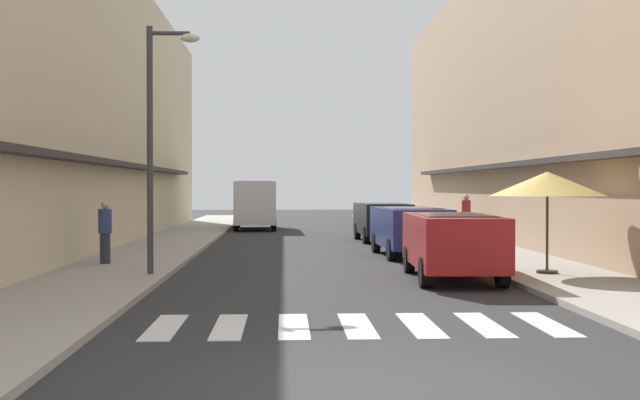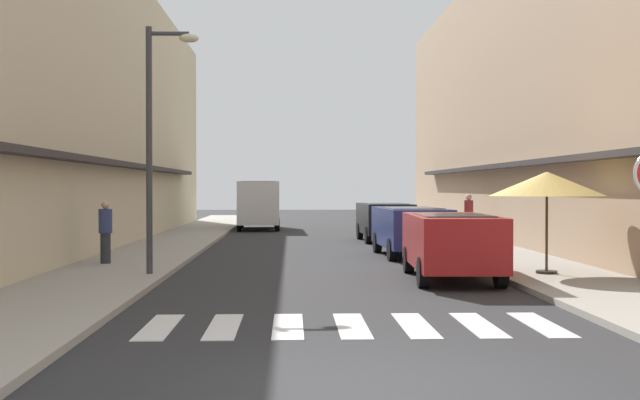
# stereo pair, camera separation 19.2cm
# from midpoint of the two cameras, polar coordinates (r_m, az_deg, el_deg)

# --- Properties ---
(ground_plane) EXTENTS (96.30, 96.30, 0.00)m
(ground_plane) POSITION_cam_midpoint_polar(r_m,az_deg,el_deg) (25.64, 0.17, -3.72)
(ground_plane) COLOR #2B2B2D
(sidewalk_left) EXTENTS (2.82, 61.28, 0.12)m
(sidewalk_left) POSITION_cam_midpoint_polar(r_m,az_deg,el_deg) (25.94, -11.23, -3.55)
(sidewalk_left) COLOR #9E998E
(sidewalk_left) RESTS_ON ground_plane
(sidewalk_right) EXTENTS (2.82, 61.28, 0.12)m
(sidewalk_right) POSITION_cam_midpoint_polar(r_m,az_deg,el_deg) (26.33, 11.40, -3.48)
(sidewalk_right) COLOR #9E998E
(sidewalk_right) RESTS_ON ground_plane
(building_row_left) EXTENTS (5.50, 41.40, 9.91)m
(building_row_left) POSITION_cam_midpoint_polar(r_m,az_deg,el_deg) (28.05, -18.82, 6.76)
(building_row_left) COLOR beige
(building_row_left) RESTS_ON ground_plane
(building_row_right) EXTENTS (5.50, 41.40, 10.64)m
(building_row_right) POSITION_cam_midpoint_polar(r_m,az_deg,el_deg) (28.73, 18.53, 7.35)
(building_row_right) COLOR tan
(building_row_right) RESTS_ON ground_plane
(crosswalk) EXTENTS (6.15, 2.20, 0.01)m
(crosswalk) POSITION_cam_midpoint_polar(r_m,az_deg,el_deg) (12.03, 2.75, -8.96)
(crosswalk) COLOR silver
(crosswalk) RESTS_ON ground_plane
(parked_car_near) EXTENTS (1.96, 4.45, 1.47)m
(parked_car_near) POSITION_cam_midpoint_polar(r_m,az_deg,el_deg) (18.01, 9.68, -2.75)
(parked_car_near) COLOR maroon
(parked_car_near) RESTS_ON ground_plane
(parked_car_mid) EXTENTS (1.94, 4.44, 1.47)m
(parked_car_mid) POSITION_cam_midpoint_polar(r_m,az_deg,el_deg) (23.95, 6.74, -1.84)
(parked_car_mid) COLOR navy
(parked_car_mid) RESTS_ON ground_plane
(parked_car_far) EXTENTS (1.92, 4.02, 1.47)m
(parked_car_far) POSITION_cam_midpoint_polar(r_m,az_deg,el_deg) (30.54, 4.83, -1.25)
(parked_car_far) COLOR black
(parked_car_far) RESTS_ON ground_plane
(delivery_van) EXTENTS (2.14, 5.46, 2.37)m
(delivery_van) POSITION_cam_midpoint_polar(r_m,az_deg,el_deg) (39.31, -4.27, -0.06)
(delivery_van) COLOR silver
(delivery_van) RESTS_ON ground_plane
(street_lamp) EXTENTS (1.19, 0.28, 5.56)m
(street_lamp) POSITION_cam_midpoint_polar(r_m,az_deg,el_deg) (18.36, -11.26, 5.37)
(street_lamp) COLOR #38383D
(street_lamp) RESTS_ON sidewalk_left
(cafe_umbrella) EXTENTS (2.59, 2.59, 2.31)m
(cafe_umbrella) POSITION_cam_midpoint_polar(r_m,az_deg,el_deg) (18.76, 16.20, 1.09)
(cafe_umbrella) COLOR #262626
(cafe_umbrella) RESTS_ON sidewalk_right
(pedestrian_walking_near) EXTENTS (0.34, 0.34, 1.60)m
(pedestrian_walking_near) POSITION_cam_midpoint_polar(r_m,az_deg,el_deg) (21.13, -14.84, -2.13)
(pedestrian_walking_near) COLOR #282B33
(pedestrian_walking_near) RESTS_ON sidewalk_left
(pedestrian_walking_far) EXTENTS (0.34, 0.34, 1.69)m
(pedestrian_walking_far) POSITION_cam_midpoint_polar(r_m,az_deg,el_deg) (30.57, 10.76, -1.10)
(pedestrian_walking_far) COLOR #282B33
(pedestrian_walking_far) RESTS_ON sidewalk_right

